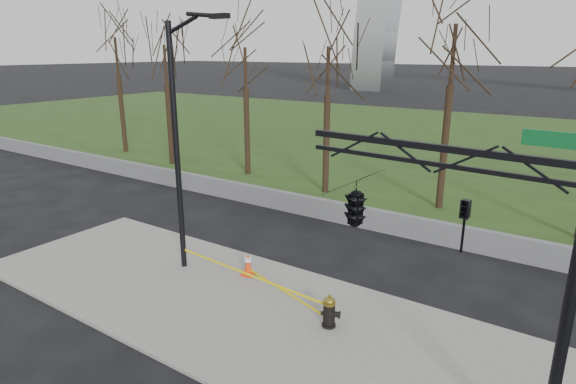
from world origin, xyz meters
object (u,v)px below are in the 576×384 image
Objects in this scene: traffic_cone at (248,264)px; street_light at (181,133)px; fire_hydrant at (330,312)px; traffic_signal_mast at (390,211)px.

traffic_cone is 0.09× the size of street_light.
traffic_cone is at bearing 145.64° from fire_hydrant.
traffic_cone is 7.30m from traffic_signal_mast.
fire_hydrant is 4.40m from traffic_signal_mast.
traffic_signal_mast is at bearing -51.83° from fire_hydrant.
fire_hydrant is 7.09m from street_light.
street_light is 1.37× the size of traffic_signal_mast.
traffic_cone is at bearing 159.89° from traffic_signal_mast.
street_light is (-2.01, -0.68, 4.21)m from traffic_cone.
street_light reaches higher than traffic_signal_mast.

